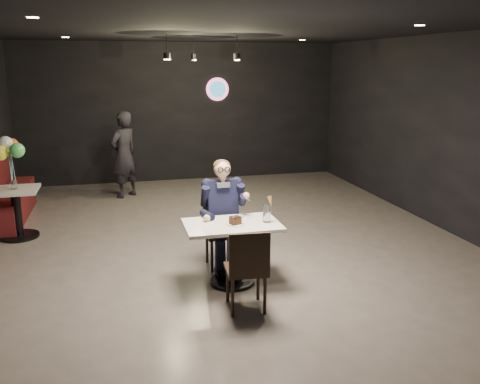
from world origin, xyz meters
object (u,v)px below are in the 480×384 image
object	(u,v)px
main_table	(232,254)
side_table	(17,211)
chair_near	(246,268)
seated_man	(222,213)
balloon_vase	(14,184)
sundae_glass	(267,214)
booth_bench	(7,188)
passerby	(124,155)
chair_far	(222,232)

from	to	relation	value
main_table	side_table	world-z (taller)	side_table
chair_near	seated_man	size ratio (longest dim) A/B	0.64
balloon_vase	seated_man	bearing A→B (deg)	-33.89
sundae_glass	booth_bench	distance (m)	4.88
balloon_vase	passerby	distance (m)	2.67
booth_bench	side_table	distance (m)	1.05
chair_near	chair_far	bearing A→B (deg)	94.01
chair_near	booth_bench	size ratio (longest dim) A/B	0.42
main_table	balloon_vase	distance (m)	3.67
chair_near	passerby	world-z (taller)	passerby
chair_near	seated_man	bearing A→B (deg)	94.01
booth_bench	balloon_vase	size ratio (longest dim) A/B	15.64
balloon_vase	passerby	size ratio (longest dim) A/B	0.08
chair_near	side_table	size ratio (longest dim) A/B	1.12
booth_bench	balloon_vase	world-z (taller)	booth_bench
main_table	chair_far	distance (m)	0.56
main_table	passerby	bearing A→B (deg)	103.80
seated_man	balloon_vase	size ratio (longest dim) A/B	10.30
chair_far	sundae_glass	xyz separation A→B (m)	(0.41, -0.59, 0.39)
seated_man	booth_bench	bearing A→B (deg)	136.95
seated_man	booth_bench	distance (m)	4.17
side_table	balloon_vase	bearing A→B (deg)	0.00
main_table	side_table	bearing A→B (deg)	138.90
chair_near	seated_man	world-z (taller)	seated_man
main_table	chair_near	size ratio (longest dim) A/B	1.20
chair_far	passerby	bearing A→B (deg)	105.63
main_table	seated_man	bearing A→B (deg)	90.00
seated_man	balloon_vase	world-z (taller)	seated_man
chair_near	balloon_vase	xyz separation A→B (m)	(-2.74, 3.04, 0.36)
chair_far	seated_man	distance (m)	0.26
booth_bench	chair_near	bearing A→B (deg)	-53.00
chair_near	booth_bench	distance (m)	5.06
sundae_glass	balloon_vase	xyz separation A→B (m)	(-3.15, 2.44, -0.03)
booth_bench	side_table	bearing A→B (deg)	-73.30
main_table	chair_far	xyz separation A→B (m)	(0.00, 0.55, 0.09)
seated_man	sundae_glass	world-z (taller)	seated_man
seated_man	sundae_glass	bearing A→B (deg)	-55.54
chair_far	passerby	size ratio (longest dim) A/B	0.55
passerby	chair_near	bearing A→B (deg)	61.00
seated_man	balloon_vase	xyz separation A→B (m)	(-2.74, 1.84, 0.10)
chair_near	booth_bench	world-z (taller)	booth_bench
chair_far	side_table	distance (m)	3.31
main_table	seated_man	world-z (taller)	seated_man
chair_near	seated_man	xyz separation A→B (m)	(0.00, 1.20, 0.26)
main_table	chair_far	bearing A→B (deg)	90.00
chair_near	sundae_glass	bearing A→B (deg)	59.99
booth_bench	passerby	distance (m)	2.25
side_table	balloon_vase	xyz separation A→B (m)	(0.00, 0.00, 0.41)
chair_far	balloon_vase	size ratio (longest dim) A/B	6.58
sundae_glass	booth_bench	size ratio (longest dim) A/B	0.09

